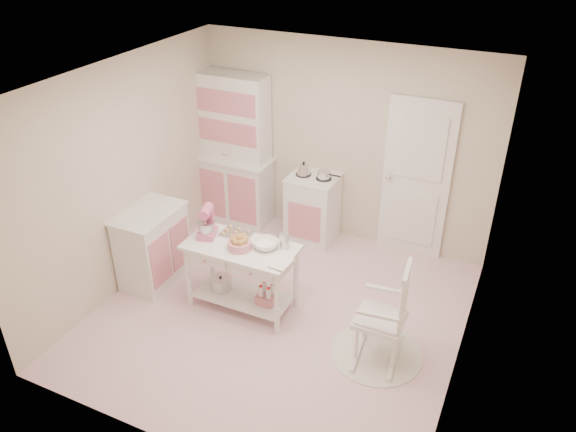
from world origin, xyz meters
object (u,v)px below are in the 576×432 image
object	(u,v)px
base_cabinet	(153,246)
stand_mixer	(206,223)
hutch	(233,150)
rocking_chair	(381,311)
stove	(313,208)
work_table	(242,277)
bread_basket	(240,245)

from	to	relation	value
base_cabinet	stand_mixer	bearing A→B (deg)	0.64
hutch	rocking_chair	world-z (taller)	hutch
stove	hutch	bearing A→B (deg)	177.61
base_cabinet	work_table	world-z (taller)	base_cabinet
base_cabinet	hutch	bearing A→B (deg)	85.30
stove	stand_mixer	world-z (taller)	stand_mixer
hutch	stove	size ratio (longest dim) A/B	2.26
base_cabinet	work_table	bearing A→B (deg)	-0.54
rocking_chair	work_table	distance (m)	1.60
hutch	bread_basket	bearing A→B (deg)	-58.39
work_table	base_cabinet	bearing A→B (deg)	179.46
base_cabinet	bread_basket	world-z (taller)	base_cabinet
hutch	stand_mixer	world-z (taller)	hutch
work_table	bread_basket	xyz separation A→B (m)	(0.02, -0.05, 0.45)
rocking_chair	work_table	world-z (taller)	rocking_chair
bread_basket	base_cabinet	bearing A→B (deg)	177.12
hutch	stand_mixer	size ratio (longest dim) A/B	6.12
bread_basket	hutch	bearing A→B (deg)	121.61
bread_basket	stand_mixer	bearing A→B (deg)	170.96
stove	stand_mixer	bearing A→B (deg)	-108.99
hutch	base_cabinet	xyz separation A→B (m)	(-0.14, -1.69, -0.58)
stove	bread_basket	world-z (taller)	stove
base_cabinet	stove	bearing A→B (deg)	50.78
hutch	rocking_chair	bearing A→B (deg)	-34.35
base_cabinet	bread_basket	distance (m)	1.28
base_cabinet	rocking_chair	world-z (taller)	rocking_chair
base_cabinet	rocking_chair	bearing A→B (deg)	-2.44
stove	work_table	distance (m)	1.66
hutch	work_table	world-z (taller)	hutch
work_table	bread_basket	size ratio (longest dim) A/B	4.80
hutch	work_table	bearing A→B (deg)	-58.13
stove	work_table	bearing A→B (deg)	-94.90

